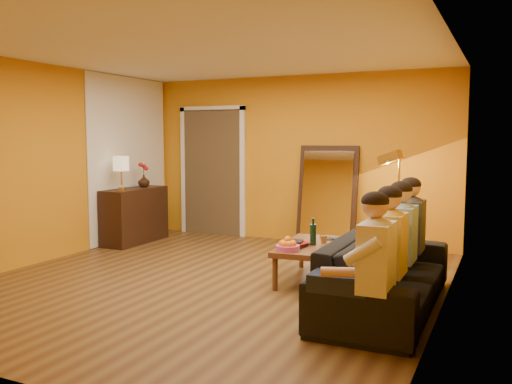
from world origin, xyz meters
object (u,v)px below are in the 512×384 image
at_px(mirror_frame, 327,196).
at_px(sideboard, 135,215).
at_px(wine_bottle, 313,232).
at_px(floor_lamp, 398,208).
at_px(person_mid_left, 390,256).
at_px(person_far_left, 376,270).
at_px(sofa, 385,273).
at_px(laptop, 334,239).
at_px(table_lamp, 121,173).
at_px(dog, 369,263).
at_px(tumbler, 324,239).
at_px(coffee_table, 310,262).
at_px(person_far_right, 411,235).
at_px(vase, 144,181).
at_px(person_mid_right, 402,245).

distance_m(mirror_frame, sideboard, 3.01).
bearing_deg(wine_bottle, floor_lamp, 62.36).
bearing_deg(person_mid_left, person_far_left, -90.00).
distance_m(sofa, laptop, 1.30).
relative_size(table_lamp, sofa, 0.22).
xyz_separation_m(dog, tumbler, (-0.62, 0.36, 0.14)).
bearing_deg(coffee_table, person_far_right, -5.86).
bearing_deg(table_lamp, sofa, -17.38).
bearing_deg(laptop, sideboard, 138.53).
bearing_deg(sofa, person_far_left, -172.59).
bearing_deg(vase, person_mid_left, -28.04).
bearing_deg(person_mid_right, person_far_right, 90.00).
bearing_deg(laptop, person_far_left, -95.90).
bearing_deg(mirror_frame, table_lamp, -153.68).
relative_size(table_lamp, coffee_table, 0.42).
xyz_separation_m(dog, wine_bottle, (-0.69, 0.19, 0.25)).
xyz_separation_m(coffee_table, person_far_left, (1.13, -1.66, 0.40)).
bearing_deg(laptop, person_far_right, -51.78).
xyz_separation_m(sofa, vase, (-4.24, 1.88, 0.61)).
distance_m(dog, laptop, 0.82).
relative_size(floor_lamp, person_mid_right, 1.18).
xyz_separation_m(person_far_right, wine_bottle, (-1.08, -0.04, -0.03)).
xyz_separation_m(person_far_left, laptop, (-0.95, 2.01, -0.18)).
height_order(sideboard, vase, vase).
bearing_deg(tumbler, person_far_right, -7.13).
xyz_separation_m(sideboard, floor_lamp, (3.99, 0.32, 0.29)).
bearing_deg(floor_lamp, person_mid_left, -73.03).
bearing_deg(floor_lamp, coffee_table, -112.22).
xyz_separation_m(floor_lamp, person_mid_left, (0.38, -2.39, -0.11)).
bearing_deg(person_far_right, laptop, 159.40).
height_order(dog, person_mid_right, person_mid_right).
height_order(table_lamp, person_far_right, table_lamp).
xyz_separation_m(person_mid_right, tumbler, (-1.01, 0.68, -0.15)).
bearing_deg(person_far_right, table_lamp, 171.19).
bearing_deg(person_mid_right, sofa, -142.43).
bearing_deg(mirror_frame, sofa, -61.83).
bearing_deg(sofa, table_lamp, 72.62).
xyz_separation_m(coffee_table, laptop, (0.18, 0.35, 0.22)).
height_order(laptop, vase, vase).
height_order(dog, tumbler, dog).
height_order(dog, vase, vase).
height_order(coffee_table, person_far_left, person_far_left).
distance_m(mirror_frame, person_far_right, 2.60).
bearing_deg(person_far_right, person_mid_left, -90.00).
xyz_separation_m(sideboard, person_mid_left, (4.37, -2.08, 0.18)).
distance_m(dog, tumbler, 0.73).
bearing_deg(wine_bottle, sofa, -32.61).
height_order(floor_lamp, dog, floor_lamp).
bearing_deg(dog, person_mid_right, -50.00).
distance_m(mirror_frame, laptop, 1.84).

